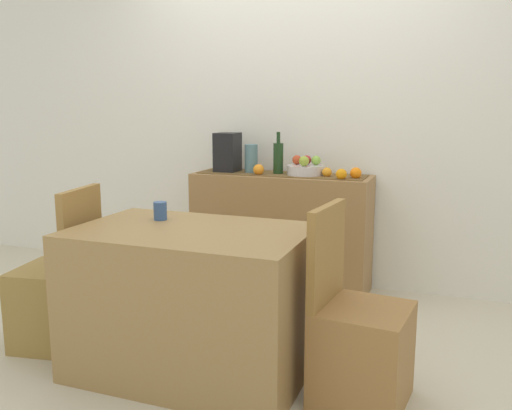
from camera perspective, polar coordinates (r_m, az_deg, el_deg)
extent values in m
cube|color=beige|center=(3.26, -1.86, -13.90)|extent=(6.40, 6.40, 0.02)
cube|color=silver|center=(4.09, 4.45, 10.65)|extent=(6.40, 0.06, 2.70)
cube|color=olive|center=(3.96, 2.65, -2.86)|extent=(1.28, 0.42, 0.85)
cube|color=brown|center=(3.88, 2.71, 3.29)|extent=(1.20, 0.32, 0.01)
cylinder|color=silver|center=(3.82, 5.22, 3.70)|extent=(0.25, 0.25, 0.07)
sphere|color=#83B443|center=(3.85, 6.36, 4.71)|extent=(0.07, 0.07, 0.07)
sphere|color=#B73E21|center=(3.87, 4.34, 4.78)|extent=(0.07, 0.07, 0.07)
sphere|color=#A82A2B|center=(3.88, 5.38, 4.77)|extent=(0.07, 0.07, 0.07)
sphere|color=#90A635|center=(3.76, 5.09, 4.64)|extent=(0.07, 0.07, 0.07)
cylinder|color=#1B3719|center=(3.87, 2.37, 4.90)|extent=(0.07, 0.07, 0.22)
cylinder|color=#1B3719|center=(3.86, 2.38, 7.14)|extent=(0.03, 0.03, 0.08)
cube|color=black|center=(4.01, -3.03, 5.56)|extent=(0.16, 0.18, 0.29)
cylinder|color=slate|center=(3.94, -0.51, 4.90)|extent=(0.09, 0.09, 0.21)
sphere|color=orange|center=(3.84, 0.28, 3.77)|extent=(0.08, 0.08, 0.08)
sphere|color=orange|center=(3.76, 7.50, 3.45)|extent=(0.07, 0.07, 0.07)
sphere|color=orange|center=(3.64, 9.00, 3.24)|extent=(0.07, 0.07, 0.07)
sphere|color=orange|center=(3.70, 10.49, 3.33)|extent=(0.08, 0.08, 0.08)
cube|color=olive|center=(2.77, -6.77, -10.00)|extent=(1.15, 0.74, 0.74)
cylinder|color=#33538C|center=(2.89, -10.08, -0.61)|extent=(0.07, 0.07, 0.10)
cube|color=olive|center=(3.28, -20.32, -9.98)|extent=(0.46, 0.46, 0.45)
cube|color=olive|center=(3.07, -17.99, -2.48)|extent=(0.10, 0.40, 0.45)
cube|color=olive|center=(2.58, 11.12, -15.26)|extent=(0.44, 0.44, 0.45)
cube|color=olive|center=(2.47, 7.46, -5.14)|extent=(0.08, 0.40, 0.45)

